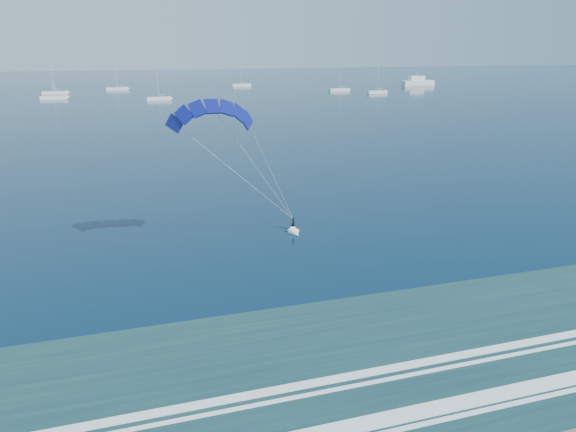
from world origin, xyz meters
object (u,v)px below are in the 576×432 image
(motor_yacht, at_px, (418,82))
(sailboat_5, at_px, (339,90))
(sailboat_1, at_px, (54,98))
(kitesurfer_rig, at_px, (256,168))
(sailboat_4, at_px, (241,85))
(sailboat_6, at_px, (377,92))
(sailboat_7, at_px, (117,89))
(sailboat_2, at_px, (55,93))
(sailboat_3, at_px, (159,98))

(motor_yacht, xyz_separation_m, sailboat_5, (-51.82, -22.32, -1.12))
(sailboat_1, bearing_deg, sailboat_5, 1.74)
(kitesurfer_rig, distance_m, sailboat_1, 170.90)
(motor_yacht, relative_size, sailboat_4, 1.35)
(sailboat_6, bearing_deg, sailboat_5, 124.68)
(sailboat_6, bearing_deg, sailboat_4, 129.53)
(sailboat_4, distance_m, sailboat_7, 58.80)
(sailboat_2, bearing_deg, sailboat_5, -9.43)
(kitesurfer_rig, relative_size, sailboat_7, 1.19)
(sailboat_1, distance_m, sailboat_2, 23.32)
(motor_yacht, height_order, sailboat_4, sailboat_4)
(sailboat_5, relative_size, sailboat_7, 0.95)
(kitesurfer_rig, relative_size, sailboat_6, 1.37)
(sailboat_3, xyz_separation_m, sailboat_4, (43.05, 58.95, 0.00))
(sailboat_4, height_order, sailboat_6, sailboat_4)
(motor_yacht, height_order, sailboat_5, sailboat_5)
(sailboat_1, relative_size, sailboat_4, 1.04)
(sailboat_3, relative_size, sailboat_5, 0.95)
(kitesurfer_rig, relative_size, sailboat_1, 1.23)
(sailboat_6, distance_m, sailboat_7, 116.36)
(sailboat_4, relative_size, sailboat_5, 0.99)
(sailboat_2, distance_m, sailboat_5, 120.13)
(sailboat_1, xyz_separation_m, sailboat_5, (116.25, 3.53, -0.00))
(sailboat_3, xyz_separation_m, sailboat_7, (-15.45, 52.96, 0.01))
(sailboat_1, bearing_deg, sailboat_6, -5.40)
(motor_yacht, height_order, sailboat_7, sailboat_7)
(sailboat_2, distance_m, sailboat_3, 54.92)
(sailboat_2, bearing_deg, sailboat_7, 31.79)
(sailboat_3, bearing_deg, kitesurfer_rig, -89.63)
(sailboat_4, height_order, sailboat_7, sailboat_7)
(sailboat_5, height_order, sailboat_6, sailboat_5)
(kitesurfer_rig, height_order, sailboat_4, kitesurfer_rig)
(sailboat_1, xyz_separation_m, sailboat_4, (80.55, 44.27, -0.00))
(sailboat_1, bearing_deg, sailboat_3, -21.37)
(sailboat_4, relative_size, sailboat_7, 0.93)
(sailboat_6, height_order, sailboat_7, sailboat_7)
(sailboat_1, relative_size, sailboat_2, 0.96)
(sailboat_1, distance_m, sailboat_6, 127.56)
(motor_yacht, height_order, sailboat_2, sailboat_2)
(sailboat_4, relative_size, sailboat_6, 1.07)
(sailboat_6, bearing_deg, kitesurfer_rig, -119.83)
(sailboat_5, bearing_deg, sailboat_3, -166.98)
(sailboat_5, bearing_deg, sailboat_6, -55.32)
(sailboat_2, distance_m, sailboat_6, 133.96)
(kitesurfer_rig, bearing_deg, sailboat_7, 94.59)
(sailboat_4, bearing_deg, kitesurfer_rig, -101.30)
(kitesurfer_rig, distance_m, sailboat_7, 205.42)
(kitesurfer_rig, bearing_deg, sailboat_1, 103.02)
(sailboat_2, height_order, sailboat_4, sailboat_2)
(kitesurfer_rig, height_order, sailboat_1, kitesurfer_rig)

